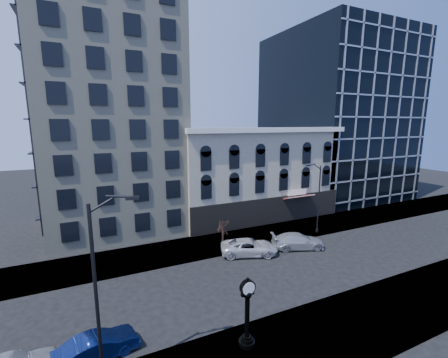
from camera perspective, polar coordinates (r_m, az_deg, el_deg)
ground at (r=25.87m, az=-0.26°, el=-19.62°), size 160.00×160.00×0.00m
sidewalk_far at (r=32.50m, az=-6.36°, el=-12.97°), size 160.00×6.00×0.12m
sidewalk_near at (r=20.18m, az=10.79°, el=-29.57°), size 160.00×6.00×0.12m
cream_tower at (r=39.81m, az=-21.29°, el=19.01°), size 15.90×15.40×42.50m
victorian_row at (r=42.62m, az=5.39°, el=1.06°), size 22.60×11.19×12.50m
glass_office at (r=58.41m, az=20.39°, el=10.91°), size 20.00×20.15×28.00m
street_clock at (r=19.11m, az=4.43°, el=-24.40°), size 0.98×0.98×4.31m
street_lamp_near at (r=15.17m, az=-21.17°, el=-11.16°), size 2.53×0.79×9.89m
street_lamp_far at (r=36.22m, az=17.10°, el=-0.18°), size 2.21×0.35×8.51m
bare_tree_far at (r=31.33m, az=-0.25°, el=-8.20°), size 2.17×2.17×3.73m
car_near_b at (r=20.38m, az=-22.99°, el=-27.40°), size 4.69×2.45×1.47m
car_far_a at (r=30.85m, az=4.81°, el=-12.80°), size 6.23×4.46×1.58m
car_far_b at (r=33.09m, az=13.89°, el=-11.39°), size 5.98×3.99×1.61m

